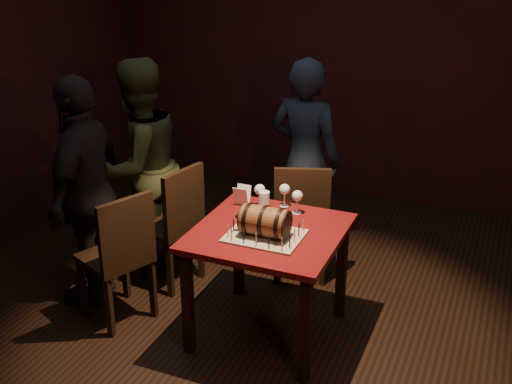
% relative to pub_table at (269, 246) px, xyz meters
% --- Properties ---
extents(room_shell, '(5.04, 5.04, 2.80)m').
position_rel_pub_table_xyz_m(room_shell, '(-0.10, 0.04, 0.76)').
color(room_shell, black).
rests_on(room_shell, ground).
extents(pub_table, '(0.90, 0.90, 0.75)m').
position_rel_pub_table_xyz_m(pub_table, '(0.00, 0.00, 0.00)').
color(pub_table, '#4D0C0F').
rests_on(pub_table, ground).
extents(cake_board, '(0.45, 0.35, 0.01)m').
position_rel_pub_table_xyz_m(cake_board, '(0.01, -0.10, 0.12)').
color(cake_board, '#9F9380').
rests_on(cake_board, pub_table).
extents(barrel_cake, '(0.34, 0.20, 0.20)m').
position_rel_pub_table_xyz_m(barrel_cake, '(0.01, -0.10, 0.21)').
color(barrel_cake, brown).
rests_on(barrel_cake, cake_board).
extents(birthday_candles, '(0.40, 0.30, 0.09)m').
position_rel_pub_table_xyz_m(birthday_candles, '(0.01, -0.10, 0.16)').
color(birthday_candles, '#D6BD80').
rests_on(birthday_candles, cake_board).
extents(wine_glass_left, '(0.07, 0.07, 0.16)m').
position_rel_pub_table_xyz_m(wine_glass_left, '(-0.19, 0.31, 0.23)').
color(wine_glass_left, silver).
rests_on(wine_glass_left, pub_table).
extents(wine_glass_mid, '(0.07, 0.07, 0.16)m').
position_rel_pub_table_xyz_m(wine_glass_mid, '(-0.04, 0.38, 0.23)').
color(wine_glass_mid, silver).
rests_on(wine_glass_mid, pub_table).
extents(wine_glass_right, '(0.07, 0.07, 0.16)m').
position_rel_pub_table_xyz_m(wine_glass_right, '(0.08, 0.30, 0.23)').
color(wine_glass_right, silver).
rests_on(wine_glass_right, pub_table).
extents(pint_of_ale, '(0.07, 0.07, 0.15)m').
position_rel_pub_table_xyz_m(pint_of_ale, '(-0.12, 0.22, 0.18)').
color(pint_of_ale, silver).
rests_on(pint_of_ale, pub_table).
extents(menu_card, '(0.10, 0.05, 0.13)m').
position_rel_pub_table_xyz_m(menu_card, '(-0.31, 0.29, 0.17)').
color(menu_card, white).
rests_on(menu_card, pub_table).
extents(chair_back, '(0.51, 0.51, 0.93)m').
position_rel_pub_table_xyz_m(chair_back, '(-0.04, 0.75, -0.12)').
color(chair_back, black).
rests_on(chair_back, ground).
extents(chair_left_rear, '(0.48, 0.48, 0.93)m').
position_rel_pub_table_xyz_m(chair_left_rear, '(-0.86, 0.33, -0.12)').
color(chair_left_rear, black).
rests_on(chair_left_rear, ground).
extents(chair_left_front, '(0.53, 0.53, 0.93)m').
position_rel_pub_table_xyz_m(chair_left_front, '(-0.94, -0.25, -0.12)').
color(chair_left_front, black).
rests_on(chair_left_front, ground).
extents(person_back, '(0.62, 0.44, 1.60)m').
position_rel_pub_table_xyz_m(person_back, '(-0.17, 1.19, 0.16)').
color(person_back, '#182030').
rests_on(person_back, ground).
extents(person_left_rear, '(0.85, 0.95, 1.63)m').
position_rel_pub_table_xyz_m(person_left_rear, '(-1.25, 0.50, 0.18)').
color(person_left_rear, '#353C1E').
rests_on(person_left_rear, ground).
extents(person_left_front, '(0.56, 1.01, 1.62)m').
position_rel_pub_table_xyz_m(person_left_front, '(-1.32, -0.04, 0.17)').
color(person_left_front, black).
rests_on(person_left_front, ground).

